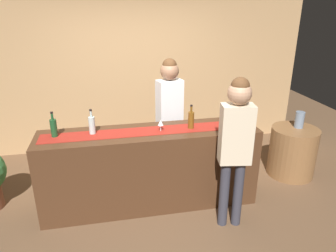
{
  "coord_description": "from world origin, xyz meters",
  "views": [
    {
      "loc": [
        -0.47,
        -3.46,
        2.44
      ],
      "look_at": [
        0.23,
        0.0,
        1.06
      ],
      "focal_mm": 33.6,
      "sensor_mm": 36.0,
      "label": 1
    }
  ],
  "objects_px": {
    "wine_bottle_amber": "(191,120)",
    "wine_glass_mid_counter": "(243,117)",
    "wine_glass_far_end": "(161,123)",
    "round_side_table": "(292,152)",
    "bartender": "(169,107)",
    "wine_bottle_clear": "(92,125)",
    "wine_bottle_green": "(54,128)",
    "customer_sipping": "(236,138)",
    "wine_glass_near_customer": "(225,121)",
    "vase_on_side_table": "(299,120)"
  },
  "relations": [
    {
      "from": "vase_on_side_table",
      "to": "wine_bottle_clear",
      "type": "bearing_deg",
      "value": -174.0
    },
    {
      "from": "wine_bottle_clear",
      "to": "wine_glass_near_customer",
      "type": "bearing_deg",
      "value": -6.19
    },
    {
      "from": "wine_bottle_green",
      "to": "customer_sipping",
      "type": "distance_m",
      "value": 2.04
    },
    {
      "from": "wine_bottle_amber",
      "to": "wine_glass_mid_counter",
      "type": "bearing_deg",
      "value": -1.29
    },
    {
      "from": "wine_bottle_green",
      "to": "customer_sipping",
      "type": "xyz_separation_m",
      "value": [
        1.93,
        -0.65,
        -0.02
      ]
    },
    {
      "from": "wine_glass_mid_counter",
      "to": "wine_glass_far_end",
      "type": "relative_size",
      "value": 1.0
    },
    {
      "from": "wine_bottle_green",
      "to": "wine_glass_near_customer",
      "type": "height_order",
      "value": "wine_bottle_green"
    },
    {
      "from": "vase_on_side_table",
      "to": "wine_glass_near_customer",
      "type": "bearing_deg",
      "value": -160.4
    },
    {
      "from": "wine_glass_mid_counter",
      "to": "customer_sipping",
      "type": "relative_size",
      "value": 0.08
    },
    {
      "from": "wine_glass_mid_counter",
      "to": "bartender",
      "type": "xyz_separation_m",
      "value": [
        -0.81,
        0.6,
        -0.01
      ]
    },
    {
      "from": "wine_glass_far_end",
      "to": "customer_sipping",
      "type": "height_order",
      "value": "customer_sipping"
    },
    {
      "from": "wine_bottle_green",
      "to": "wine_glass_mid_counter",
      "type": "height_order",
      "value": "wine_bottle_green"
    },
    {
      "from": "wine_bottle_amber",
      "to": "wine_glass_near_customer",
      "type": "xyz_separation_m",
      "value": [
        0.4,
        -0.11,
        -0.01
      ]
    },
    {
      "from": "wine_bottle_green",
      "to": "wine_bottle_clear",
      "type": "height_order",
      "value": "same"
    },
    {
      "from": "wine_glass_mid_counter",
      "to": "wine_glass_far_end",
      "type": "distance_m",
      "value": 1.05
    },
    {
      "from": "wine_bottle_clear",
      "to": "wine_glass_near_customer",
      "type": "height_order",
      "value": "wine_bottle_clear"
    },
    {
      "from": "wine_bottle_amber",
      "to": "wine_glass_mid_counter",
      "type": "distance_m",
      "value": 0.67
    },
    {
      "from": "wine_bottle_clear",
      "to": "wine_glass_mid_counter",
      "type": "height_order",
      "value": "wine_bottle_clear"
    },
    {
      "from": "customer_sipping",
      "to": "bartender",
      "type": "bearing_deg",
      "value": 121.14
    },
    {
      "from": "round_side_table",
      "to": "wine_glass_far_end",
      "type": "bearing_deg",
      "value": -170.37
    },
    {
      "from": "wine_glass_near_customer",
      "to": "bartender",
      "type": "xyz_separation_m",
      "value": [
        -0.55,
        0.7,
        -0.01
      ]
    },
    {
      "from": "wine_bottle_amber",
      "to": "customer_sipping",
      "type": "distance_m",
      "value": 0.68
    },
    {
      "from": "bartender",
      "to": "round_side_table",
      "type": "distance_m",
      "value": 1.99
    },
    {
      "from": "wine_glass_far_end",
      "to": "bartender",
      "type": "height_order",
      "value": "bartender"
    },
    {
      "from": "wine_bottle_amber",
      "to": "bartender",
      "type": "distance_m",
      "value": 0.61
    },
    {
      "from": "wine_bottle_amber",
      "to": "bartender",
      "type": "xyz_separation_m",
      "value": [
        -0.15,
        0.59,
        -0.01
      ]
    },
    {
      "from": "wine_glass_far_end",
      "to": "wine_glass_near_customer",
      "type": "bearing_deg",
      "value": -6.27
    },
    {
      "from": "wine_bottle_clear",
      "to": "vase_on_side_table",
      "type": "height_order",
      "value": "wine_bottle_clear"
    },
    {
      "from": "wine_bottle_amber",
      "to": "round_side_table",
      "type": "xyz_separation_m",
      "value": [
        1.68,
        0.33,
        -0.75
      ]
    },
    {
      "from": "bartender",
      "to": "round_side_table",
      "type": "bearing_deg",
      "value": 157.93
    },
    {
      "from": "wine_bottle_clear",
      "to": "wine_glass_far_end",
      "type": "height_order",
      "value": "wine_bottle_clear"
    },
    {
      "from": "customer_sipping",
      "to": "vase_on_side_table",
      "type": "height_order",
      "value": "customer_sipping"
    },
    {
      "from": "wine_bottle_green",
      "to": "round_side_table",
      "type": "bearing_deg",
      "value": 4.65
    },
    {
      "from": "bartender",
      "to": "customer_sipping",
      "type": "distance_m",
      "value": 1.27
    },
    {
      "from": "wine_bottle_green",
      "to": "bartender",
      "type": "bearing_deg",
      "value": 19.93
    },
    {
      "from": "wine_bottle_amber",
      "to": "wine_glass_far_end",
      "type": "height_order",
      "value": "wine_bottle_amber"
    },
    {
      "from": "wine_bottle_clear",
      "to": "bartender",
      "type": "xyz_separation_m",
      "value": [
        1.03,
        0.53,
        -0.01
      ]
    },
    {
      "from": "wine_glass_far_end",
      "to": "customer_sipping",
      "type": "bearing_deg",
      "value": -38.86
    },
    {
      "from": "wine_bottle_clear",
      "to": "wine_glass_far_end",
      "type": "xyz_separation_m",
      "value": [
        0.8,
        -0.09,
        -0.01
      ]
    },
    {
      "from": "wine_glass_mid_counter",
      "to": "round_side_table",
      "type": "distance_m",
      "value": 1.31
    },
    {
      "from": "bartender",
      "to": "round_side_table",
      "type": "relative_size",
      "value": 2.4
    },
    {
      "from": "customer_sipping",
      "to": "vase_on_side_table",
      "type": "relative_size",
      "value": 7.35
    },
    {
      "from": "bartender",
      "to": "vase_on_side_table",
      "type": "bearing_deg",
      "value": 159.44
    },
    {
      "from": "wine_bottle_green",
      "to": "wine_glass_near_customer",
      "type": "bearing_deg",
      "value": -4.81
    },
    {
      "from": "wine_bottle_amber",
      "to": "vase_on_side_table",
      "type": "height_order",
      "value": "wine_bottle_amber"
    },
    {
      "from": "wine_bottle_amber",
      "to": "vase_on_side_table",
      "type": "bearing_deg",
      "value": 12.01
    },
    {
      "from": "round_side_table",
      "to": "customer_sipping",
      "type": "bearing_deg",
      "value": -145.73
    },
    {
      "from": "wine_bottle_green",
      "to": "wine_glass_far_end",
      "type": "bearing_deg",
      "value": -3.87
    },
    {
      "from": "bartender",
      "to": "wine_bottle_clear",
      "type": "bearing_deg",
      "value": 13.04
    },
    {
      "from": "wine_bottle_green",
      "to": "customer_sipping",
      "type": "relative_size",
      "value": 0.17
    }
  ]
}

